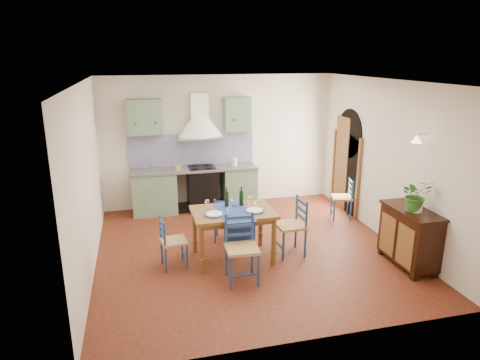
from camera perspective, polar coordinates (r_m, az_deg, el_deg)
name	(u,v)px	position (r m, az deg, el deg)	size (l,w,h in m)	color
floor	(249,249)	(7.39, 1.20, -9.23)	(5.00, 5.00, 0.00)	#3F170D
back_wall	(200,160)	(9.07, -5.39, 2.63)	(5.00, 0.96, 2.80)	beige
right_wall	(378,161)	(8.15, 17.94, 2.41)	(0.26, 5.00, 2.80)	beige
left_wall	(86,181)	(6.72, -19.79, -0.07)	(0.04, 5.00, 2.80)	beige
ceiling	(250,81)	(6.68, 1.35, 13.06)	(5.00, 5.00, 0.01)	silver
dining_table	(233,217)	(6.80, -0.90, -4.89)	(1.30, 0.97, 1.14)	brown
chair_near	(241,248)	(6.24, 0.19, -9.07)	(0.48, 0.48, 0.98)	navy
chair_far	(225,218)	(7.56, -2.02, -5.09)	(0.48, 0.48, 0.82)	navy
chair_left	(172,242)	(6.72, -9.08, -8.15)	(0.43, 0.43, 0.82)	navy
chair_right	(292,226)	(7.10, 6.96, -6.08)	(0.47, 0.47, 0.96)	navy
chair_spare	(343,198)	(8.86, 13.58, -2.30)	(0.48, 0.48, 0.82)	navy
sideboard	(409,235)	(7.15, 21.65, -6.86)	(0.50, 1.05, 0.94)	black
potted_plant	(416,195)	(6.88, 22.39, -1.88)	(0.44, 0.38, 0.49)	#2D6521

